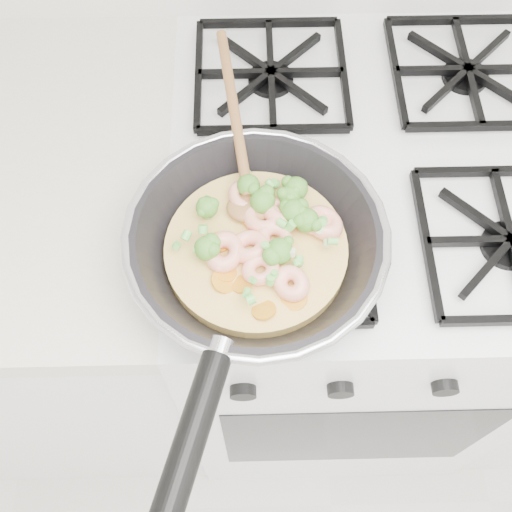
{
  "coord_description": "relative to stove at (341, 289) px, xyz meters",
  "views": [
    {
      "loc": [
        -0.19,
        1.17,
        1.6
      ],
      "look_at": [
        -0.18,
        1.53,
        0.93
      ],
      "focal_mm": 42.71,
      "sensor_mm": 36.0,
      "label": 1
    }
  ],
  "objects": [
    {
      "name": "stove",
      "position": [
        0.0,
        0.0,
        0.0
      ],
      "size": [
        0.6,
        0.6,
        0.92
      ],
      "color": "white",
      "rests_on": "ground"
    },
    {
      "name": "skillet",
      "position": [
        -0.18,
        -0.17,
        0.5
      ],
      "size": [
        0.32,
        0.62,
        0.09
      ],
      "rotation": [
        0.0,
        0.0,
        -0.05
      ],
      "color": "black",
      "rests_on": "stove"
    }
  ]
}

